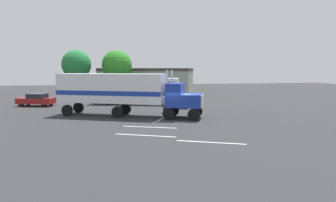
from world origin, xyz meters
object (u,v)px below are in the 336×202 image
Objects in this scene: semi_truck at (122,90)px; tree_left at (117,65)px; parked_bus at (137,88)px; person_bystander at (165,104)px; tree_center at (76,65)px; parked_car at (36,100)px.

tree_left reaches higher than semi_truck.
semi_truck is 10.06m from parked_bus.
tree_left reaches higher than parked_bus.
person_bystander is 21.23m from tree_center.
tree_center is (3.74, 9.40, 4.44)m from parked_car.
person_bystander is at bearing -28.88° from parked_car.
parked_bus is at bearing 0.95° from parked_car.
parked_car is (-12.47, -0.21, -1.26)m from parked_bus.
tree_left is at bearing 44.20° from parked_car.
parked_car is (-14.82, 8.17, -0.09)m from person_bystander.
parked_bus reaches higher than parked_car.
parked_car is at bearing 151.12° from person_bystander.
semi_truck is 1.86× the size of tree_center.
tree_center is at bearing 68.32° from parked_car.
tree_center is (-11.08, 17.58, 4.35)m from person_bystander.
parked_bus is 10.29m from tree_left.
person_bystander is 16.92m from parked_car.
person_bystander is at bearing -74.32° from parked_bus.
parked_car is at bearing -111.68° from tree_center.
tree_center reaches higher than parked_car.
semi_truck is 8.61× the size of person_bystander.
parked_car is 14.57m from tree_left.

